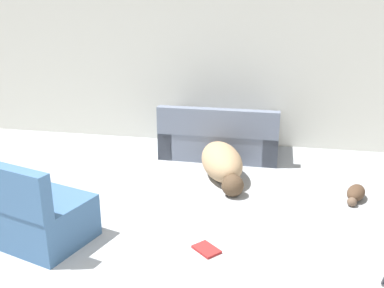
# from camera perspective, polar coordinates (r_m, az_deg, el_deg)

# --- Properties ---
(wall_back) EXTENTS (7.87, 0.06, 2.44)m
(wall_back) POSITION_cam_1_polar(r_m,az_deg,el_deg) (6.45, 3.47, 10.67)
(wall_back) COLOR beige
(wall_back) RESTS_ON ground_plane
(couch) EXTENTS (1.63, 0.91, 0.75)m
(couch) POSITION_cam_1_polar(r_m,az_deg,el_deg) (6.10, 3.80, 0.82)
(couch) COLOR slate
(couch) RESTS_ON ground_plane
(dog) EXTENTS (0.78, 1.33, 0.43)m
(dog) POSITION_cam_1_polar(r_m,az_deg,el_deg) (5.25, 4.07, -2.57)
(dog) COLOR #A38460
(dog) RESTS_ON ground_plane
(cat) EXTENTS (0.29, 0.49, 0.16)m
(cat) POSITION_cam_1_polar(r_m,az_deg,el_deg) (5.08, 20.98, -6.19)
(cat) COLOR #473323
(cat) RESTS_ON ground_plane
(book_green) EXTENTS (0.21, 0.14, 0.02)m
(book_green) POSITION_cam_1_polar(r_m,az_deg,el_deg) (5.16, -18.74, -6.35)
(book_green) COLOR #2D663D
(book_green) RESTS_ON ground_plane
(book_red) EXTENTS (0.28, 0.28, 0.02)m
(book_red) POSITION_cam_1_polar(r_m,az_deg,el_deg) (3.88, 1.94, -13.87)
(book_red) COLOR maroon
(book_red) RESTS_ON ground_plane
(side_chair) EXTENTS (0.82, 0.83, 0.82)m
(side_chair) POSITION_cam_1_polar(r_m,az_deg,el_deg) (4.07, -19.15, -9.21)
(side_chair) COLOR #385B84
(side_chair) RESTS_ON ground_plane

